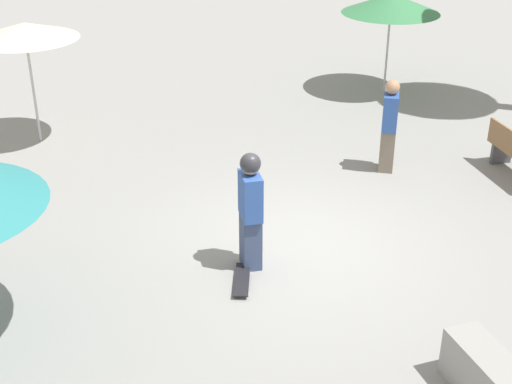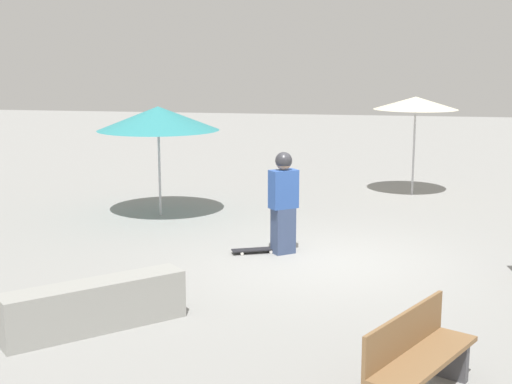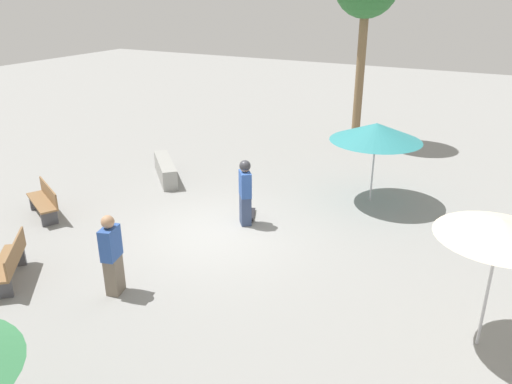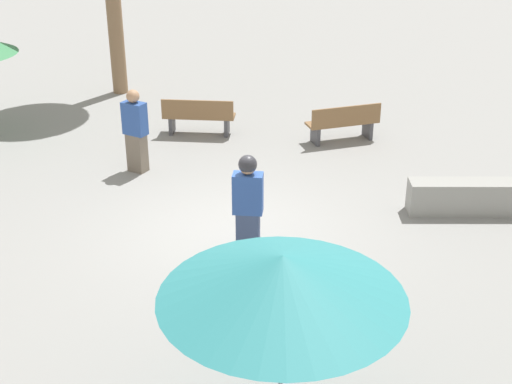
% 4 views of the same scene
% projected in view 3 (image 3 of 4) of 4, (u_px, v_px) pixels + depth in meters
% --- Properties ---
extents(ground_plane, '(60.00, 60.00, 0.00)m').
position_uv_depth(ground_plane, '(218.00, 233.00, 12.36)').
color(ground_plane, gray).
extents(skater_main, '(0.48, 0.51, 1.72)m').
position_uv_depth(skater_main, '(245.00, 190.00, 12.48)').
color(skater_main, '#38476B').
rests_on(skater_main, ground_plane).
extents(skateboard, '(0.51, 0.81, 0.07)m').
position_uv_depth(skateboard, '(251.00, 214.00, 13.23)').
color(skateboard, black).
rests_on(skateboard, ground_plane).
extents(concrete_ledge, '(1.89, 1.90, 0.60)m').
position_uv_depth(concrete_ledge, '(165.00, 170.00, 15.76)').
color(concrete_ledge, gray).
rests_on(concrete_ledge, ground_plane).
extents(bench_near, '(1.62, 1.13, 0.85)m').
position_uv_depth(bench_near, '(44.00, 201.00, 13.11)').
color(bench_near, '#47474C').
rests_on(bench_near, ground_plane).
extents(bench_far, '(1.36, 1.51, 0.85)m').
position_uv_depth(bench_far, '(10.00, 263.00, 10.18)').
color(bench_far, '#47474C').
rests_on(bench_far, ground_plane).
extents(shade_umbrella_cream, '(1.98, 1.98, 2.34)m').
position_uv_depth(shade_umbrella_cream, '(501.00, 229.00, 7.68)').
color(shade_umbrella_cream, '#B7B7BC').
rests_on(shade_umbrella_cream, ground_plane).
extents(shade_umbrella_teal, '(2.50, 2.50, 2.27)m').
position_uv_depth(shade_umbrella_teal, '(376.00, 132.00, 13.45)').
color(shade_umbrella_teal, '#B7B7BC').
rests_on(shade_umbrella_teal, ground_plane).
extents(bystander_watching, '(0.37, 0.51, 1.68)m').
position_uv_depth(bystander_watching, '(112.00, 255.00, 9.63)').
color(bystander_watching, '#726656').
rests_on(bystander_watching, ground_plane).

